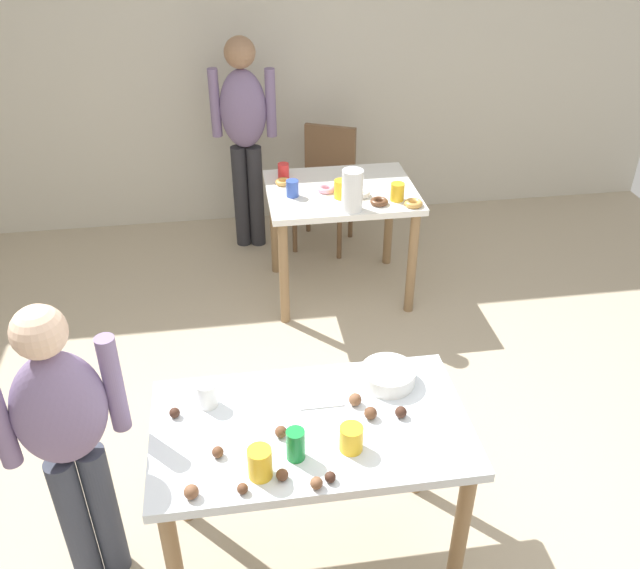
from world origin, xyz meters
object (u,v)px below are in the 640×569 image
object	(u,v)px
chair_far_table	(326,180)
person_girl_near	(67,435)
pitcher_far	(352,190)
soda_can	(296,445)
dining_table_near	(311,446)
person_adult_far	(244,127)
dining_table_far	(341,207)
mixing_bowl	(388,376)

from	to	relation	value
chair_far_table	person_girl_near	distance (m)	3.04
chair_far_table	pitcher_far	size ratio (longest dim) A/B	3.48
person_girl_near	soda_can	world-z (taller)	person_girl_near
dining_table_near	person_adult_far	xyz separation A→B (m)	(-0.08, 2.77, 0.28)
dining_table_near	dining_table_far	bearing A→B (deg)	76.86
dining_table_far	pitcher_far	bearing A→B (deg)	-87.86
person_girl_near	person_adult_far	world-z (taller)	person_adult_far
dining_table_near	mixing_bowl	bearing A→B (deg)	29.39
person_adult_far	pitcher_far	bearing A→B (deg)	-61.59
dining_table_near	mixing_bowl	xyz separation A→B (m)	(0.34, 0.19, 0.15)
dining_table_far	soda_can	world-z (taller)	soda_can
person_girl_near	mixing_bowl	xyz separation A→B (m)	(1.20, 0.15, -0.00)
chair_far_table	person_girl_near	xyz separation A→B (m)	(-1.36, -2.70, 0.29)
chair_far_table	person_adult_far	distance (m)	0.71
dining_table_near	mixing_bowl	world-z (taller)	mixing_bowl
person_girl_near	soda_can	size ratio (longest dim) A/B	10.93
soda_can	person_girl_near	bearing A→B (deg)	166.59
mixing_bowl	pitcher_far	distance (m)	1.54
person_girl_near	pitcher_far	size ratio (longest dim) A/B	5.33
person_girl_near	person_adult_far	bearing A→B (deg)	73.91
chair_far_table	person_adult_far	size ratio (longest dim) A/B	0.57
person_girl_near	soda_can	bearing A→B (deg)	-13.41
dining_table_near	soda_can	size ratio (longest dim) A/B	9.64
chair_far_table	soda_can	xyz separation A→B (m)	(-0.57, -2.89, 0.31)
chair_far_table	soda_can	size ratio (longest dim) A/B	7.13
pitcher_far	mixing_bowl	bearing A→B (deg)	-95.50
mixing_bowl	dining_table_near	bearing A→B (deg)	-150.61
dining_table_near	soda_can	distance (m)	0.24
person_girl_near	mixing_bowl	distance (m)	1.21
chair_far_table	person_girl_near	world-z (taller)	person_girl_near
mixing_bowl	person_girl_near	bearing A→B (deg)	-172.84
mixing_bowl	soda_can	size ratio (longest dim) A/B	1.77
person_girl_near	pitcher_far	distance (m)	2.16
chair_far_table	person_adult_far	xyz separation A→B (m)	(-0.57, 0.02, 0.42)
dining_table_near	soda_can	bearing A→B (deg)	-115.91
dining_table_far	mixing_bowl	distance (m)	1.84
soda_can	dining_table_near	bearing A→B (deg)	64.09
dining_table_near	pitcher_far	distance (m)	1.80
pitcher_far	dining_table_far	bearing A→B (deg)	92.14
dining_table_near	dining_table_far	size ratio (longest dim) A/B	1.27
dining_table_far	person_adult_far	xyz separation A→B (m)	(-0.55, 0.74, 0.29)
dining_table_far	chair_far_table	size ratio (longest dim) A/B	1.07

